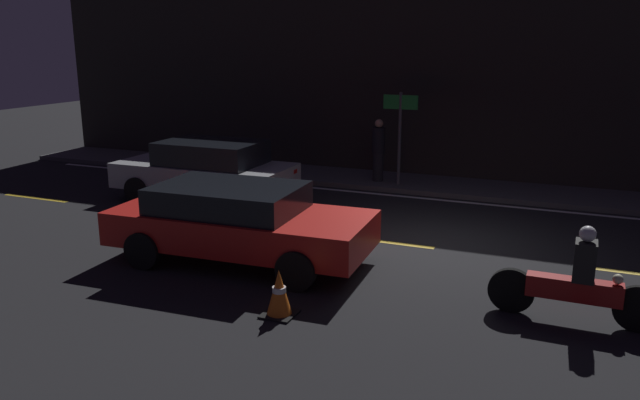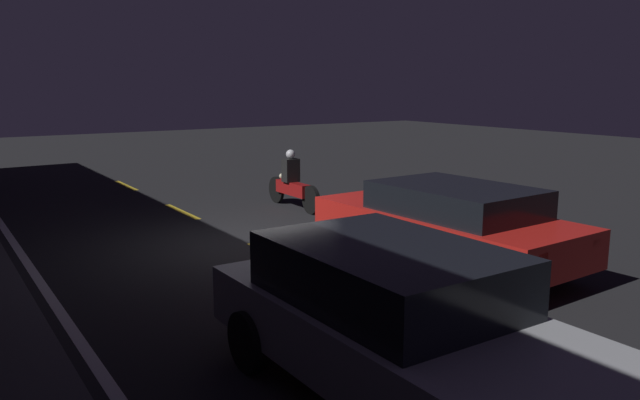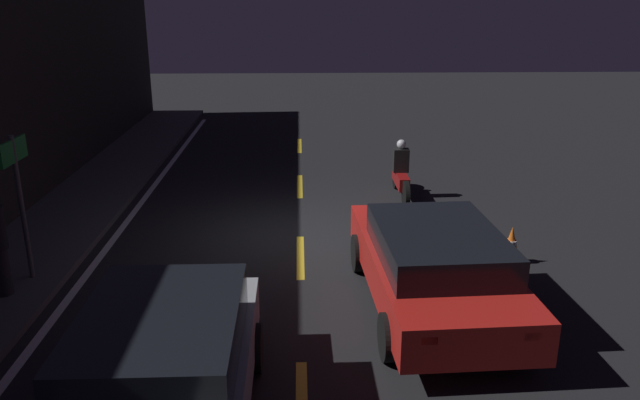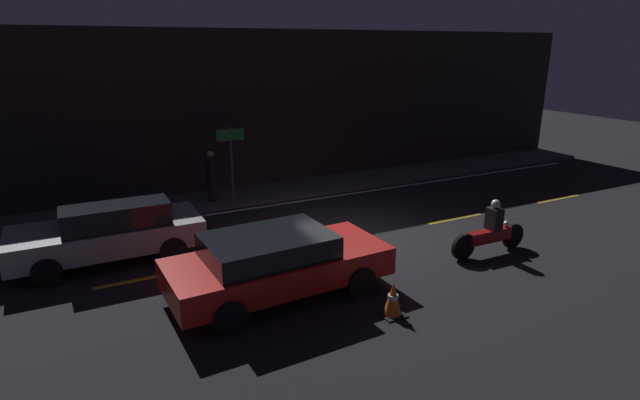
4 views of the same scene
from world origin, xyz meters
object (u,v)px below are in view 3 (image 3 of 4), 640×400
(taxi_red, at_px, (433,264))
(traffic_cone_near, at_px, (511,245))
(shop_sign, at_px, (17,179))
(motorcycle, at_px, (401,175))
(hatchback_silver, at_px, (161,377))

(taxi_red, relative_size, traffic_cone_near, 6.78)
(taxi_red, relative_size, shop_sign, 1.93)
(taxi_red, height_order, shop_sign, shop_sign)
(motorcycle, bearing_deg, traffic_cone_near, -159.66)
(shop_sign, bearing_deg, traffic_cone_near, -85.92)
(taxi_red, xyz_separation_m, shop_sign, (1.09, 6.47, 1.07))
(motorcycle, relative_size, traffic_cone_near, 3.36)
(taxi_red, bearing_deg, hatchback_silver, 126.88)
(hatchback_silver, height_order, motorcycle, hatchback_silver)
(motorcycle, height_order, shop_sign, shop_sign)
(traffic_cone_near, relative_size, shop_sign, 0.28)
(taxi_red, bearing_deg, motorcycle, -6.68)
(traffic_cone_near, bearing_deg, motorcycle, 19.88)
(taxi_red, bearing_deg, traffic_cone_near, -49.30)
(hatchback_silver, xyz_separation_m, shop_sign, (3.96, 3.00, 1.03))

